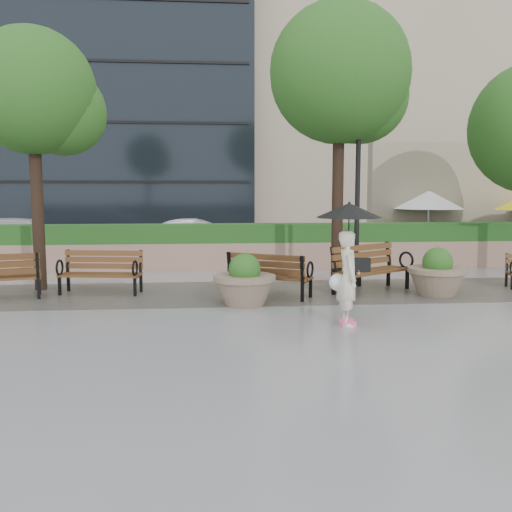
{
  "coord_description": "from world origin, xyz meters",
  "views": [
    {
      "loc": [
        -1.34,
        -9.97,
        2.42
      ],
      "look_at": [
        -0.36,
        0.99,
        1.1
      ],
      "focal_mm": 40.0,
      "sensor_mm": 36.0,
      "label": 1
    }
  ],
  "objects": [
    {
      "name": "ground",
      "position": [
        0.0,
        0.0,
        0.0
      ],
      "size": [
        100.0,
        100.0,
        0.0
      ],
      "primitive_type": "plane",
      "color": "gray",
      "rests_on": "ground"
    },
    {
      "name": "cobble_strip",
      "position": [
        0.0,
        3.0,
        0.01
      ],
      "size": [
        28.0,
        3.2,
        0.01
      ],
      "primitive_type": "cube",
      "color": "#383330",
      "rests_on": "ground"
    },
    {
      "name": "hedge_wall",
      "position": [
        0.0,
        7.0,
        0.66
      ],
      "size": [
        24.0,
        0.8,
        1.35
      ],
      "color": "#997063",
      "rests_on": "ground"
    },
    {
      "name": "cafe_wall",
      "position": [
        9.5,
        10.0,
        2.0
      ],
      "size": [
        10.0,
        0.6,
        4.0
      ],
      "primitive_type": "cube",
      "color": "tan",
      "rests_on": "ground"
    },
    {
      "name": "asphalt_street",
      "position": [
        0.0,
        11.0,
        0.0
      ],
      "size": [
        40.0,
        7.0,
        0.0
      ],
      "primitive_type": "cube",
      "color": "black",
      "rests_on": "ground"
    },
    {
      "name": "bldg_stone",
      "position": [
        10.0,
        23.0,
        10.0
      ],
      "size": [
        18.0,
        10.0,
        20.0
      ],
      "primitive_type": "cube",
      "color": "tan",
      "rests_on": "ground"
    },
    {
      "name": "bench_1",
      "position": [
        -3.74,
        3.17,
        0.29
      ],
      "size": [
        1.91,
        1.0,
        0.98
      ],
      "rotation": [
        0.0,
        0.0,
        -0.16
      ],
      "color": "#553518",
      "rests_on": "ground"
    },
    {
      "name": "bench_2",
      "position": [
        0.07,
        2.48,
        0.29
      ],
      "size": [
        1.94,
        1.55,
        0.99
      ],
      "rotation": [
        0.0,
        0.0,
        2.61
      ],
      "color": "#553518",
      "rests_on": "ground"
    },
    {
      "name": "bench_3",
      "position": [
        2.5,
        2.86,
        0.32
      ],
      "size": [
        2.12,
        1.77,
        1.09
      ],
      "rotation": [
        0.0,
        0.0,
        0.58
      ],
      "color": "#553518",
      "rests_on": "ground"
    },
    {
      "name": "planter_left",
      "position": [
        -0.54,
        1.62,
        0.42
      ],
      "size": [
        1.29,
        1.29,
        1.08
      ],
      "color": "#7F6B56",
      "rests_on": "ground"
    },
    {
      "name": "planter_right",
      "position": [
        3.86,
        2.31,
        0.43
      ],
      "size": [
        1.3,
        1.3,
        1.09
      ],
      "color": "#7F6B56",
      "rests_on": "ground"
    },
    {
      "name": "lamppost",
      "position": [
        2.36,
        3.7,
        1.98
      ],
      "size": [
        0.28,
        0.28,
        4.47
      ],
      "color": "black",
      "rests_on": "ground"
    },
    {
      "name": "tree_0",
      "position": [
        -5.1,
        3.89,
        4.48
      ],
      "size": [
        3.06,
        2.89,
        6.06
      ],
      "color": "black",
      "rests_on": "ground"
    },
    {
      "name": "tree_1",
      "position": [
        2.09,
        4.05,
        5.04
      ],
      "size": [
        3.49,
        3.41,
        6.88
      ],
      "color": "black",
      "rests_on": "ground"
    },
    {
      "name": "patio_umb_white",
      "position": [
        6.41,
        9.28,
        1.99
      ],
      "size": [
        2.5,
        2.5,
        2.3
      ],
      "color": "black",
      "rests_on": "ground"
    },
    {
      "name": "car_left",
      "position": [
        -7.44,
        9.79,
        0.7
      ],
      "size": [
        5.09,
        2.64,
        1.41
      ],
      "primitive_type": "imported",
      "rotation": [
        0.0,
        0.0,
        1.71
      ],
      "color": "silver",
      "rests_on": "ground"
    },
    {
      "name": "car_right",
      "position": [
        -1.56,
        9.84,
        0.67
      ],
      "size": [
        4.1,
        1.55,
        1.34
      ],
      "primitive_type": "imported",
      "rotation": [
        0.0,
        0.0,
        1.61
      ],
      "color": "silver",
      "rests_on": "ground"
    },
    {
      "name": "pedestrian",
      "position": [
        1.16,
        -0.23,
        1.31
      ],
      "size": [
        1.17,
        1.17,
        2.15
      ],
      "rotation": [
        0.0,
        0.0,
        1.5
      ],
      "color": "beige",
      "rests_on": "ground"
    }
  ]
}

